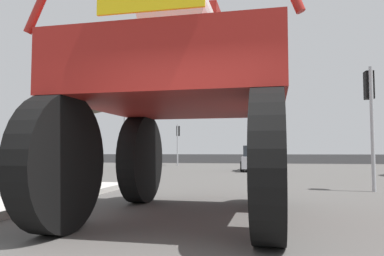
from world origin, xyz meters
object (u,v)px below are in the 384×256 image
Objects in this scene: sedan_ahead at (257,159)px; traffic_signal_near_left at (77,107)px; streetlight_far_left at (127,106)px; traffic_signal_far_left at (178,136)px; bare_tree_left at (88,85)px; traffic_signal_near_right at (370,101)px; oversize_sprayer at (186,98)px.

sedan_ahead is 1.11× the size of traffic_signal_near_left.
traffic_signal_near_left is 14.75m from streetlight_far_left.
traffic_signal_near_left is at bearing -76.22° from streetlight_far_left.
traffic_signal_near_left is 1.08× the size of traffic_signal_far_left.
bare_tree_left is (-0.62, -5.00, 0.75)m from streetlight_far_left.
sedan_ahead is at bearing 11.49° from bare_tree_left.
sedan_ahead is 10.60m from streetlight_far_left.
traffic_signal_near_left is at bearing -88.10° from traffic_signal_far_left.
traffic_signal_near_left is 9.41m from traffic_signal_near_right.
traffic_signal_near_left is (-5.97, -11.26, 1.99)m from sedan_ahead.
oversize_sprayer reaches higher than sedan_ahead.
bare_tree_left reaches higher than traffic_signal_near_left.
sedan_ahead is at bearing -17.34° from streetlight_far_left.
traffic_signal_near_right is at bearing 0.00° from traffic_signal_near_left.
traffic_signal_near_right is at bearing -163.25° from sedan_ahead.
streetlight_far_left is at bearing 103.78° from traffic_signal_near_left.
bare_tree_left is (-10.07, -2.05, 4.54)m from sedan_ahead.
oversize_sprayer reaches higher than traffic_signal_near_left.
bare_tree_left is at bearing -97.03° from streetlight_far_left.
traffic_signal_far_left is at bearing 40.97° from sedan_ahead.
streetlight_far_left reaches higher than sedan_ahead.
traffic_signal_near_right is at bearing -38.36° from oversize_sprayer.
oversize_sprayer is at bearing -66.81° from streetlight_far_left.
oversize_sprayer is 16.67m from sedan_ahead.
oversize_sprayer is at bearing -77.14° from traffic_signal_far_left.
oversize_sprayer is 24.73m from traffic_signal_far_left.
streetlight_far_left is (-3.49, 14.22, 1.79)m from traffic_signal_near_left.
bare_tree_left is (-3.48, -9.58, 2.75)m from traffic_signal_far_left.
streetlight_far_left is at bearing 25.28° from oversize_sprayer.
traffic_signal_far_left is at bearing 70.04° from bare_tree_left.
streetlight_far_left is at bearing 82.97° from bare_tree_left.
traffic_signal_near_right is 0.45× the size of streetlight_far_left.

